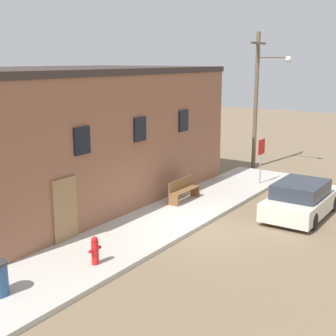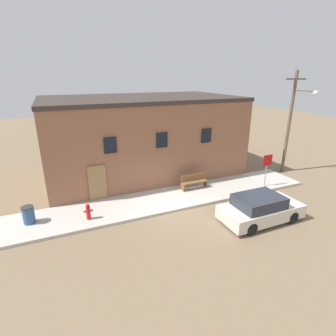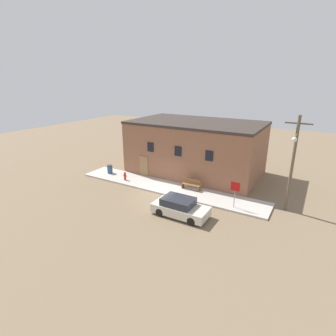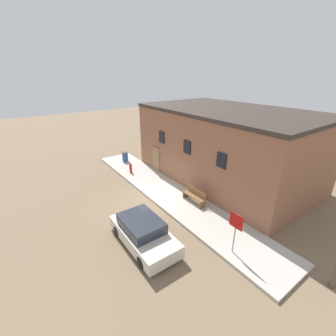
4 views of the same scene
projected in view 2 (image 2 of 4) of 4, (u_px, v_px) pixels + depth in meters
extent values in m
plane|color=#7A664C|center=(177.00, 212.00, 14.00)|extent=(80.00, 80.00, 0.00)
cube|color=#BCB7AD|center=(166.00, 199.00, 15.24)|extent=(18.33, 2.93, 0.15)
cube|color=#8E5B42|center=(142.00, 137.00, 19.13)|extent=(13.16, 7.77, 5.26)
cube|color=#382D28|center=(140.00, 98.00, 18.21)|extent=(13.26, 7.87, 0.24)
cube|color=black|center=(110.00, 145.00, 14.38)|extent=(0.70, 0.08, 0.90)
cube|color=black|center=(162.00, 140.00, 15.54)|extent=(0.70, 0.08, 0.90)
cube|color=black|center=(206.00, 136.00, 16.70)|extent=(0.70, 0.08, 0.90)
cube|color=#937047|center=(98.00, 184.00, 14.77)|extent=(1.00, 0.08, 2.20)
cylinder|color=red|center=(88.00, 213.00, 12.91)|extent=(0.21, 0.21, 0.68)
sphere|color=red|center=(88.00, 206.00, 12.78)|extent=(0.19, 0.19, 0.19)
cylinder|color=red|center=(85.00, 212.00, 12.81)|extent=(0.12, 0.10, 0.10)
cylinder|color=red|center=(92.00, 210.00, 12.94)|extent=(0.12, 0.10, 0.10)
cylinder|color=gray|center=(266.00, 171.00, 16.58)|extent=(0.06, 0.06, 2.09)
cube|color=red|center=(268.00, 160.00, 16.33)|extent=(0.70, 0.02, 0.70)
cube|color=brown|center=(183.00, 187.00, 16.14)|extent=(0.08, 0.44, 0.44)
cube|color=brown|center=(205.00, 183.00, 16.76)|extent=(0.08, 0.44, 0.44)
cube|color=brown|center=(194.00, 182.00, 16.37)|extent=(1.71, 0.44, 0.04)
cube|color=brown|center=(193.00, 177.00, 16.47)|extent=(1.71, 0.04, 0.42)
cylinder|color=#2D517F|center=(29.00, 215.00, 12.55)|extent=(0.54, 0.54, 0.81)
cylinder|color=#2D2D2D|center=(27.00, 207.00, 12.40)|extent=(0.56, 0.56, 0.06)
cylinder|color=brown|center=(289.00, 124.00, 18.71)|extent=(0.22, 0.22, 7.24)
cylinder|color=brown|center=(305.00, 91.00, 17.22)|extent=(0.08, 1.67, 0.08)
sphere|color=silver|center=(316.00, 93.00, 16.53)|extent=(0.32, 0.32, 0.32)
cube|color=brown|center=(296.00, 79.00, 17.69)|extent=(1.80, 0.10, 0.10)
cylinder|color=black|center=(268.00, 203.00, 14.33)|extent=(0.61, 0.20, 0.61)
cylinder|color=black|center=(293.00, 217.00, 12.89)|extent=(0.61, 0.20, 0.61)
cylinder|color=black|center=(229.00, 212.00, 13.36)|extent=(0.61, 0.20, 0.61)
cylinder|color=black|center=(251.00, 229.00, 11.92)|extent=(0.61, 0.20, 0.61)
cube|color=beige|center=(261.00, 211.00, 13.06)|extent=(4.13, 1.87, 0.66)
cube|color=#282D38|center=(259.00, 201.00, 12.78)|extent=(2.27, 1.65, 0.53)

